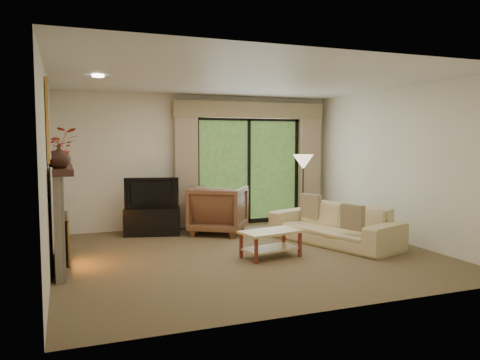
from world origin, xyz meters
name	(u,v)px	position (x,y,z in m)	size (l,w,h in m)	color
floor	(247,254)	(0.00, 0.00, 0.00)	(5.50, 5.50, 0.00)	brown
ceiling	(247,80)	(0.00, 0.00, 2.60)	(5.50, 5.50, 0.00)	silver
wall_back	(201,161)	(0.00, 2.50, 1.30)	(5.00, 5.00, 0.00)	white
wall_front	(339,182)	(0.00, -2.50, 1.30)	(5.00, 5.00, 0.00)	white
wall_left	(48,173)	(-2.75, 0.00, 1.30)	(5.00, 5.00, 0.00)	white
wall_right	(398,165)	(2.75, 0.00, 1.30)	(5.00, 5.00, 0.00)	white
fireplace	(60,217)	(-2.63, 0.20, 0.69)	(0.24, 1.70, 1.37)	gray
mirror	(50,122)	(-2.71, 0.20, 1.95)	(0.07, 1.45, 1.02)	gold
sliding_door	(249,170)	(1.00, 2.45, 1.10)	(2.26, 0.10, 2.16)	black
curtain_left	(186,167)	(-0.35, 2.34, 1.20)	(0.45, 0.18, 2.35)	tan
curtain_right	(309,164)	(2.35, 2.34, 1.20)	(0.45, 0.18, 2.35)	tan
cornice	(250,110)	(1.00, 2.36, 2.32)	(3.20, 0.24, 0.32)	#96835B
media_console	(153,221)	(-1.08, 1.95, 0.25)	(1.00, 0.45, 0.50)	black
tv	(152,192)	(-1.08, 1.95, 0.78)	(0.96, 0.13, 0.56)	black
armchair	(218,210)	(0.08, 1.65, 0.44)	(0.94, 0.97, 0.88)	brown
sofa	(334,224)	(1.61, 0.15, 0.33)	(2.23, 0.87, 0.65)	#D2BF89
pillow_near	(352,217)	(1.53, -0.49, 0.55)	(0.10, 0.39, 0.39)	brown
pillow_far	(311,206)	(1.53, 0.79, 0.55)	(0.11, 0.41, 0.41)	brown
coffee_table	(271,244)	(0.25, -0.31, 0.20)	(0.88, 0.48, 0.40)	#E0C47D
floor_lamp	(303,192)	(1.71, 1.41, 0.72)	(0.39, 0.39, 1.45)	beige
vase	(59,157)	(-2.61, -0.24, 1.51)	(0.28, 0.28, 0.29)	#3C221B
branches	(59,147)	(-2.61, 0.02, 1.62)	(0.46, 0.40, 0.51)	#C5492D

